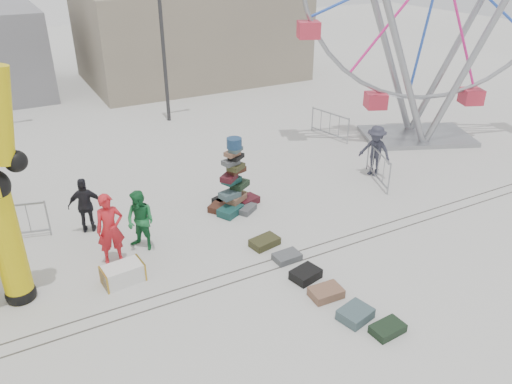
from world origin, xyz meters
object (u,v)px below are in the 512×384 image
barricade_wheel_back (330,125)px  pedestrian_black (86,205)px  barricade_dummy_c (9,222)px  pedestrian_grey (375,151)px  suitcase_tower (234,189)px  pedestrian_red (110,229)px  lamp_post_right (163,18)px  pedestrian_green (141,221)px  barricade_wheel_front (378,167)px  steamer_trunk (123,274)px

barricade_wheel_back → pedestrian_black: (-10.50, -2.92, 0.27)m
barricade_dummy_c → pedestrian_grey: pedestrian_grey is taller
suitcase_tower → barricade_dummy_c: bearing=144.1°
suitcase_tower → barricade_wheel_back: size_ratio=1.15×
suitcase_tower → pedestrian_black: suitcase_tower is taller
pedestrian_red → barricade_wheel_back: bearing=26.8°
lamp_post_right → pedestrian_black: bearing=-123.2°
suitcase_tower → pedestrian_green: size_ratio=1.36×
barricade_wheel_front → pedestrian_red: pedestrian_red is taller
suitcase_tower → pedestrian_red: size_ratio=1.20×
barricade_dummy_c → barricade_wheel_back: (12.48, 2.39, 0.00)m
barricade_wheel_front → lamp_post_right: bearing=42.7°
suitcase_tower → pedestrian_black: bearing=145.9°
barricade_wheel_back → pedestrian_green: size_ratio=1.18×
steamer_trunk → pedestrian_red: (0.03, 1.00, 0.73)m
barricade_dummy_c → suitcase_tower: bearing=3.5°
suitcase_tower → barricade_wheel_front: bearing=-31.8°
barricade_dummy_c → lamp_post_right: bearing=61.0°
lamp_post_right → barricade_wheel_front: (4.02, -9.61, -3.93)m
steamer_trunk → barricade_dummy_c: bearing=118.0°
steamer_trunk → barricade_wheel_front: barricade_wheel_front is taller
lamp_post_right → pedestrian_grey: 10.69m
steamer_trunk → barricade_dummy_c: (-2.21, 3.36, 0.32)m
pedestrian_red → pedestrian_green: (0.84, 0.22, -0.11)m
pedestrian_grey → pedestrian_black: bearing=-117.1°
pedestrian_black → pedestrian_grey: (9.66, -0.88, 0.09)m
pedestrian_green → pedestrian_black: size_ratio=1.03×
suitcase_tower → barricade_wheel_front: suitcase_tower is taller
steamer_trunk → pedestrian_green: pedestrian_green is taller
barricade_wheel_back → barricade_wheel_front: bearing=-26.1°
suitcase_tower → barricade_wheel_front: 5.20m
steamer_trunk → pedestrian_red: 1.23m
steamer_trunk → barricade_wheel_back: barricade_wheel_back is taller
barricade_wheel_back → pedestrian_grey: 3.90m
pedestrian_green → pedestrian_black: pedestrian_green is taller
barricade_dummy_c → barricade_wheel_front: bearing=5.3°
suitcase_tower → barricade_dummy_c: 6.38m
pedestrian_grey → steamer_trunk: bearing=-100.2°
barricade_wheel_front → pedestrian_grey: pedestrian_grey is taller
barricade_wheel_front → pedestrian_black: pedestrian_black is taller
pedestrian_black → suitcase_tower: bearing=-174.8°
lamp_post_right → pedestrian_grey: (4.26, -9.13, -3.57)m
lamp_post_right → pedestrian_green: size_ratio=4.72×
pedestrian_green → pedestrian_grey: (8.57, 0.73, 0.06)m
barricade_wheel_front → pedestrian_red: bearing=112.9°
pedestrian_red → pedestrian_black: bearing=99.8°
pedestrian_green → steamer_trunk: bearing=-71.1°
steamer_trunk → suitcase_tower: bearing=22.3°
barricade_dummy_c → pedestrian_black: bearing=-0.2°
suitcase_tower → pedestrian_red: 4.18m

